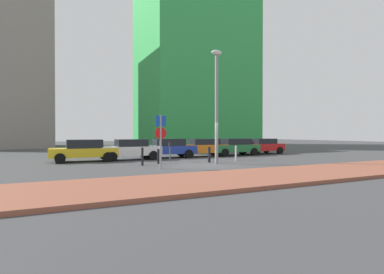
# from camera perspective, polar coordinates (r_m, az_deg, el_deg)

# --- Properties ---
(ground_plane) EXTENTS (120.00, 120.00, 0.00)m
(ground_plane) POSITION_cam_1_polar(r_m,az_deg,el_deg) (17.56, 2.32, -5.36)
(ground_plane) COLOR #424244
(sidewalk_brick) EXTENTS (40.00, 4.15, 0.14)m
(sidewalk_brick) POSITION_cam_1_polar(r_m,az_deg,el_deg) (12.79, 14.62, -7.32)
(sidewalk_brick) COLOR #93513D
(sidewalk_brick) RESTS_ON ground
(parked_car_yellow) EXTENTS (4.24, 2.07, 1.45)m
(parked_car_yellow) POSITION_cam_1_polar(r_m,az_deg,el_deg) (20.69, -20.12, -2.38)
(parked_car_yellow) COLOR gold
(parked_car_yellow) RESTS_ON ground
(parked_car_white) EXTENTS (4.14, 1.91, 1.44)m
(parked_car_white) POSITION_cam_1_polar(r_m,az_deg,el_deg) (21.19, -11.75, -2.29)
(parked_car_white) COLOR white
(parked_car_white) RESTS_ON ground
(parked_car_blue) EXTENTS (4.57, 2.21, 1.45)m
(parked_car_blue) POSITION_cam_1_polar(r_m,az_deg,el_deg) (22.58, -4.91, -2.09)
(parked_car_blue) COLOR #1E389E
(parked_car_blue) RESTS_ON ground
(parked_car_orange) EXTENTS (4.19, 2.09, 1.42)m
(parked_car_orange) POSITION_cam_1_polar(r_m,az_deg,el_deg) (23.78, 2.01, -1.96)
(parked_car_orange) COLOR orange
(parked_car_orange) RESTS_ON ground
(parked_car_green) EXTENTS (4.35, 2.06, 1.42)m
(parked_car_green) POSITION_cam_1_polar(r_m,az_deg,el_deg) (25.21, 8.11, -1.81)
(parked_car_green) COLOR #237238
(parked_car_green) RESTS_ON ground
(parked_car_red) EXTENTS (4.04, 2.15, 1.39)m
(parked_car_red) POSITION_cam_1_polar(r_m,az_deg,el_deg) (27.38, 13.33, -1.65)
(parked_car_red) COLOR red
(parked_car_red) RESTS_ON ground
(parking_sign_post) EXTENTS (0.60, 0.11, 2.80)m
(parking_sign_post) POSITION_cam_1_polar(r_m,az_deg,el_deg) (15.38, -6.07, 0.35)
(parking_sign_post) COLOR gray
(parking_sign_post) RESTS_ON ground
(parking_meter) EXTENTS (0.18, 0.14, 1.29)m
(parking_meter) POSITION_cam_1_polar(r_m,az_deg,el_deg) (19.26, -4.27, -2.32)
(parking_meter) COLOR #4C4C51
(parking_meter) RESTS_ON ground
(street_lamp) EXTENTS (0.70, 0.36, 6.91)m
(street_lamp) POSITION_cam_1_polar(r_m,az_deg,el_deg) (18.16, 4.76, 7.72)
(street_lamp) COLOR gray
(street_lamp) RESTS_ON ground
(traffic_bollard_near) EXTENTS (0.13, 0.13, 1.02)m
(traffic_bollard_near) POSITION_cam_1_polar(r_m,az_deg,el_deg) (20.34, 8.47, -3.10)
(traffic_bollard_near) COLOR #B7B7BC
(traffic_bollard_near) RESTS_ON ground
(traffic_bollard_mid) EXTENTS (0.14, 0.14, 1.04)m
(traffic_bollard_mid) POSITION_cam_1_polar(r_m,az_deg,el_deg) (17.29, -9.55, -3.73)
(traffic_bollard_mid) COLOR black
(traffic_bollard_mid) RESTS_ON ground
(traffic_bollard_far) EXTENTS (0.17, 0.17, 0.99)m
(traffic_bollard_far) POSITION_cam_1_polar(r_m,az_deg,el_deg) (18.91, 3.34, -3.42)
(traffic_bollard_far) COLOR black
(traffic_bollard_far) RESTS_ON ground
(traffic_bollard_edge) EXTENTS (0.16, 0.16, 0.89)m
(traffic_bollard_edge) POSITION_cam_1_polar(r_m,az_deg,el_deg) (18.23, -6.50, -3.73)
(traffic_bollard_edge) COLOR black
(traffic_bollard_edge) RESTS_ON ground
(building_colorful_midrise) EXTENTS (15.80, 13.01, 29.96)m
(building_colorful_midrise) POSITION_cam_1_polar(r_m,az_deg,el_deg) (47.36, 0.46, 16.77)
(building_colorful_midrise) COLOR green
(building_colorful_midrise) RESTS_ON ground
(building_under_construction) EXTENTS (11.91, 12.78, 21.83)m
(building_under_construction) POSITION_cam_1_polar(r_m,az_deg,el_deg) (47.39, -32.40, 11.60)
(building_under_construction) COLOR gray
(building_under_construction) RESTS_ON ground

